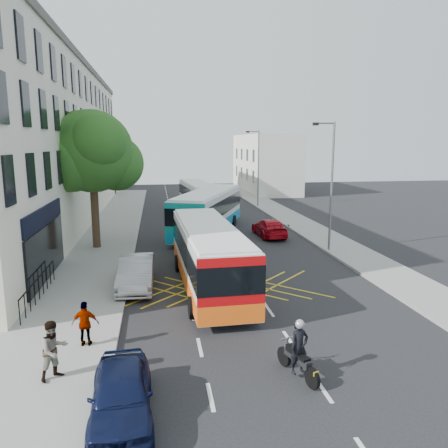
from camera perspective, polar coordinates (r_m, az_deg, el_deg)
name	(u,v)px	position (r m, az deg, el deg)	size (l,w,h in m)	color
ground	(290,341)	(16.11, 8.62, -14.87)	(120.00, 120.00, 0.00)	black
pavement_left	(97,248)	(29.92, -16.24, -3.02)	(5.00, 70.00, 0.15)	gray
pavement_right	(328,240)	(31.98, 13.49, -2.02)	(3.00, 70.00, 0.15)	gray
terrace_main	(39,144)	(39.50, -23.03, 9.56)	(8.30, 45.00, 13.50)	beige
terrace_far	(92,155)	(69.53, -16.82, 8.58)	(8.00, 20.00, 10.00)	silver
building_right	(265,163)	(63.83, 5.34, 7.95)	(6.00, 18.00, 8.00)	silver
street_tree	(92,152)	(29.10, -16.91, 8.96)	(6.30, 5.70, 8.80)	#382619
lamp_near	(330,180)	(28.07, 13.72, 5.64)	(1.45, 0.15, 8.00)	slate
lamp_far	(257,164)	(47.14, 4.39, 7.79)	(1.45, 0.15, 8.00)	slate
railings	(39,287)	(20.78, -23.04, -7.56)	(0.08, 5.60, 1.14)	black
bus_near	(209,255)	(20.90, -2.03, -4.06)	(3.00, 10.96, 3.06)	silver
bus_mid	(208,211)	(33.40, -2.08, 1.68)	(6.83, 11.81, 3.28)	silver
bus_far	(198,196)	(44.88, -3.43, 3.68)	(3.26, 10.38, 2.87)	silver
motorbike	(299,350)	(13.61, 9.71, -15.92)	(0.79, 1.99, 1.82)	black
parked_car_blue	(121,393)	(12.10, -13.27, -20.73)	(1.55, 3.86, 1.32)	black
parked_car_silver	(136,273)	(21.46, -11.37, -6.23)	(1.61, 4.61, 1.52)	#989A9F
red_hatchback	(269,228)	(32.64, 5.95, -0.48)	(1.85, 4.54, 1.32)	#AC0712
distant_car_grey	(200,193)	(54.99, -3.14, 4.00)	(1.99, 4.32, 1.20)	#3E4246
distant_car_silver	(221,195)	(52.02, -0.44, 3.78)	(1.70, 4.23, 1.44)	#95999C
distant_car_dark	(230,191)	(57.87, 0.82, 4.37)	(1.31, 3.76, 1.24)	black
pedestrian_near	(54,350)	(13.94, -21.33, -15.08)	(0.85, 0.66, 1.75)	gray
pedestrian_far	(85,324)	(15.70, -17.66, -12.29)	(0.90, 0.38, 1.54)	gray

